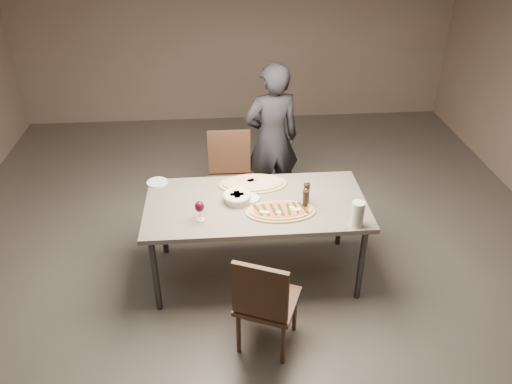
{
  "coord_description": "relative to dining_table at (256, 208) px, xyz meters",
  "views": [
    {
      "loc": [
        -0.27,
        -3.4,
        2.96
      ],
      "look_at": [
        0.0,
        0.0,
        0.85
      ],
      "focal_mm": 35.0,
      "sensor_mm": 36.0,
      "label": 1
    }
  ],
  "objects": [
    {
      "name": "room",
      "position": [
        0.0,
        0.0,
        0.71
      ],
      "size": [
        7.0,
        7.0,
        7.0
      ],
      "color": "#58524B",
      "rests_on": "ground"
    },
    {
      "name": "dining_table",
      "position": [
        0.0,
        0.0,
        0.0
      ],
      "size": [
        1.8,
        0.9,
        0.75
      ],
      "color": "slate",
      "rests_on": "ground"
    },
    {
      "name": "zucchini_pizza",
      "position": [
        0.18,
        -0.16,
        0.07
      ],
      "size": [
        0.56,
        0.31,
        0.05
      ],
      "rotation": [
        0.0,
        0.0,
        -0.19
      ],
      "color": "tan",
      "rests_on": "dining_table"
    },
    {
      "name": "ham_pizza",
      "position": [
        -0.0,
        0.28,
        0.07
      ],
      "size": [
        0.59,
        0.32,
        0.04
      ],
      "rotation": [
        0.0,
        0.0,
        -0.15
      ],
      "color": "tan",
      "rests_on": "dining_table"
    },
    {
      "name": "bread_basket",
      "position": [
        -0.15,
        0.02,
        0.11
      ],
      "size": [
        0.23,
        0.23,
        0.08
      ],
      "rotation": [
        0.0,
        0.0,
        0.18
      ],
      "color": "beige",
      "rests_on": "dining_table"
    },
    {
      "name": "oil_dish",
      "position": [
        -0.04,
        0.05,
        0.07
      ],
      "size": [
        0.14,
        0.14,
        0.02
      ],
      "rotation": [
        0.0,
        0.0,
        -0.24
      ],
      "color": "white",
      "rests_on": "dining_table"
    },
    {
      "name": "pepper_mill_left",
      "position": [
        0.38,
        -0.13,
        0.15
      ],
      "size": [
        0.05,
        0.05,
        0.19
      ],
      "rotation": [
        0.0,
        0.0,
        0.39
      ],
      "color": "black",
      "rests_on": "dining_table"
    },
    {
      "name": "pepper_mill_right",
      "position": [
        0.4,
        -0.05,
        0.16
      ],
      "size": [
        0.05,
        0.05,
        0.21
      ],
      "rotation": [
        0.0,
        0.0,
        -0.34
      ],
      "color": "black",
      "rests_on": "dining_table"
    },
    {
      "name": "carafe",
      "position": [
        0.73,
        -0.38,
        0.16
      ],
      "size": [
        0.1,
        0.1,
        0.2
      ],
      "rotation": [
        0.0,
        0.0,
        0.4
      ],
      "color": "silver",
      "rests_on": "dining_table"
    },
    {
      "name": "wine_glass",
      "position": [
        -0.45,
        -0.21,
        0.17
      ],
      "size": [
        0.08,
        0.08,
        0.17
      ],
      "rotation": [
        0.0,
        0.0,
        -0.08
      ],
      "color": "silver",
      "rests_on": "dining_table"
    },
    {
      "name": "side_plate",
      "position": [
        -0.83,
        0.38,
        0.06
      ],
      "size": [
        0.18,
        0.18,
        0.01
      ],
      "rotation": [
        0.0,
        0.0,
        -0.06
      ],
      "color": "white",
      "rests_on": "dining_table"
    },
    {
      "name": "chair_near",
      "position": [
        -0.01,
        -0.85,
        -0.21
      ],
      "size": [
        0.53,
        0.53,
        0.86
      ],
      "rotation": [
        0.0,
        0.0,
        -0.4
      ],
      "color": "#432B1C",
      "rests_on": "ground"
    },
    {
      "name": "chair_far",
      "position": [
        -0.19,
        0.91,
        -0.17
      ],
      "size": [
        0.45,
        0.45,
        0.93
      ],
      "rotation": [
        0.0,
        0.0,
        3.13
      ],
      "color": "#432B1C",
      "rests_on": "ground"
    },
    {
      "name": "diner",
      "position": [
        0.25,
        1.09,
        0.09
      ],
      "size": [
        0.64,
        0.49,
        1.57
      ],
      "primitive_type": "imported",
      "rotation": [
        0.0,
        0.0,
        3.35
      ],
      "color": "black",
      "rests_on": "ground"
    }
  ]
}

